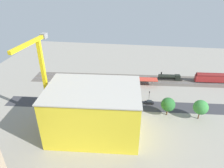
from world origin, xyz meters
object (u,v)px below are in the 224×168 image
at_px(street_tree_0, 201,107).
at_px(traffic_light, 149,95).
at_px(locomotive, 170,77).
at_px(construction_building, 94,111).
at_px(parked_car_4, 94,97).
at_px(parked_car_2, 121,100).
at_px(box_truck_0, 75,103).
at_px(parked_car_6, 69,96).
at_px(tower_crane, 43,76).
at_px(street_tree_1, 114,99).
at_px(parked_car_0, 149,102).
at_px(parked_car_1, 136,101).
at_px(parked_car_5, 82,97).
at_px(passenger_coach, 212,77).
at_px(street_tree_2, 106,101).
at_px(parked_car_3, 108,99).
at_px(street_tree_4, 75,97).
at_px(street_tree_3, 168,105).
at_px(platform_canopy_near, 107,78).

xyz_separation_m(street_tree_0, traffic_light, (21.24, -9.99, -1.75)).
distance_m(locomotive, construction_building, 62.26).
distance_m(parked_car_4, traffic_light, 27.42).
bearing_deg(parked_car_2, box_truck_0, 17.96).
bearing_deg(parked_car_6, traffic_light, -178.40).
xyz_separation_m(construction_building, tower_crane, (21.20, -5.33, 10.94)).
distance_m(box_truck_0, street_tree_1, 19.31).
bearing_deg(locomotive, box_truck_0, 35.28).
height_order(parked_car_0, parked_car_1, parked_car_0).
relative_size(parked_car_4, parked_car_6, 1.10).
distance_m(parked_car_5, traffic_light, 33.86).
distance_m(locomotive, passenger_coach, 23.37).
height_order(tower_crane, street_tree_1, tower_crane).
distance_m(street_tree_2, traffic_light, 21.85).
height_order(parked_car_0, parked_car_3, parked_car_3).
bearing_deg(tower_crane, street_tree_1, -159.26).
distance_m(passenger_coach, parked_car_2, 57.29).
bearing_deg(construction_building, street_tree_2, -103.40).
height_order(parked_car_0, street_tree_2, street_tree_2).
xyz_separation_m(parked_car_3, parked_car_4, (7.13, -1.05, 0.03)).
bearing_deg(street_tree_1, construction_building, 69.44).
xyz_separation_m(construction_building, box_truck_0, (12.99, -16.51, -7.99)).
bearing_deg(street_tree_1, street_tree_4, 2.66).
relative_size(street_tree_1, street_tree_3, 1.02).
distance_m(parked_car_3, traffic_light, 20.41).
relative_size(parked_car_0, parked_car_4, 0.95).
relative_size(parked_car_3, street_tree_1, 0.55).
bearing_deg(box_truck_0, traffic_light, -168.00).
xyz_separation_m(parked_car_5, box_truck_0, (1.28, 6.36, 0.86)).
distance_m(parked_car_2, street_tree_2, 11.89).
distance_m(parked_car_4, parked_car_5, 6.51).
bearing_deg(tower_crane, parked_car_0, -158.07).
bearing_deg(traffic_light, street_tree_4, 15.11).
distance_m(parked_car_6, construction_building, 30.72).
bearing_deg(passenger_coach, parked_car_3, 26.33).
height_order(parked_car_5, construction_building, construction_building).
xyz_separation_m(parked_car_0, traffic_light, (0.23, -1.14, 3.45)).
xyz_separation_m(parked_car_0, construction_building, (22.18, 22.80, 8.81)).
height_order(parked_car_6, construction_building, construction_building).
relative_size(passenger_coach, tower_crane, 0.52).
relative_size(platform_canopy_near, street_tree_3, 6.69).
height_order(passenger_coach, parked_car_6, passenger_coach).
distance_m(parked_car_0, street_tree_1, 18.56).
height_order(street_tree_0, street_tree_1, street_tree_0).
height_order(street_tree_2, street_tree_3, street_tree_3).
xyz_separation_m(passenger_coach, parked_car_5, (70.34, 27.81, -2.44)).
bearing_deg(parked_car_6, street_tree_3, 170.78).
bearing_deg(parked_car_0, traffic_light, -78.66).
bearing_deg(street_tree_4, parked_car_5, -93.14).
xyz_separation_m(platform_canopy_near, parked_car_0, (-23.66, 17.53, -2.96)).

